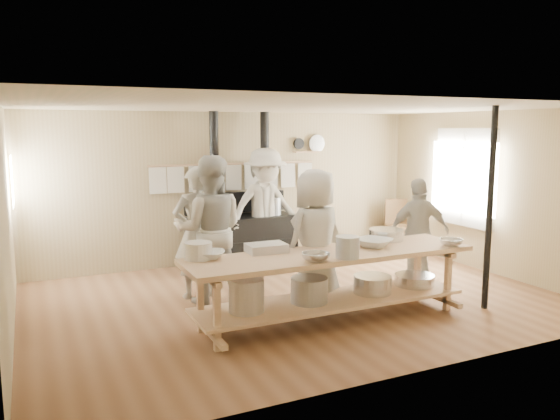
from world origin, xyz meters
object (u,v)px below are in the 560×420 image
(stove, at_px, (241,235))
(cook_center, at_px, (315,240))
(roasting_pan, at_px, (266,248))
(cook_far_left, at_px, (197,232))
(cook_by_window, at_px, (265,208))
(chair, at_px, (399,236))
(prep_table, at_px, (331,279))
(cook_left, at_px, (210,230))
(cook_right, at_px, (419,233))

(stove, xyz_separation_m, cook_center, (0.05, -2.53, 0.39))
(cook_center, xyz_separation_m, roasting_pan, (-0.76, -0.16, -0.01))
(cook_far_left, height_order, cook_center, same)
(cook_by_window, bearing_deg, cook_center, -101.68)
(cook_center, height_order, chair, cook_center)
(prep_table, bearing_deg, cook_far_left, 126.47)
(stove, distance_m, cook_by_window, 0.64)
(prep_table, height_order, cook_left, cook_left)
(prep_table, relative_size, cook_by_window, 1.80)
(stove, height_order, prep_table, stove)
(cook_far_left, xyz_separation_m, cook_right, (3.08, -0.88, -0.10))
(cook_right, bearing_deg, cook_far_left, -1.64)
(chair, bearing_deg, stove, -172.10)
(cook_right, bearing_deg, cook_left, 3.45)
(prep_table, bearing_deg, cook_right, 20.69)
(cook_far_left, height_order, cook_left, cook_left)
(cook_far_left, relative_size, cook_by_window, 0.91)
(cook_left, xyz_separation_m, cook_center, (1.15, -0.81, -0.08))
(cook_center, height_order, roasting_pan, cook_center)
(cook_center, relative_size, chair, 1.86)
(roasting_pan, bearing_deg, cook_center, 11.73)
(stove, relative_size, roasting_pan, 5.57)
(stove, distance_m, prep_table, 3.02)
(cook_left, distance_m, cook_right, 3.06)
(prep_table, height_order, cook_far_left, cook_far_left)
(cook_far_left, height_order, cook_by_window, cook_by_window)
(cook_left, xyz_separation_m, cook_right, (2.99, -0.58, -0.18))
(stove, bearing_deg, cook_far_left, -129.94)
(roasting_pan, bearing_deg, prep_table, -25.24)
(stove, relative_size, cook_by_window, 1.30)
(prep_table, height_order, cook_by_window, cook_by_window)
(stove, relative_size, prep_table, 0.72)
(cook_right, bearing_deg, prep_table, 35.05)
(cook_left, xyz_separation_m, cook_by_window, (1.44, 1.49, 0.01))
(cook_left, relative_size, roasting_pan, 4.23)
(cook_center, distance_m, cook_right, 1.86)
(cook_by_window, bearing_deg, roasting_pan, -117.53)
(cook_far_left, bearing_deg, cook_center, 136.44)
(stove, bearing_deg, roasting_pan, -104.64)
(cook_right, relative_size, roasting_pan, 3.45)
(cook_by_window, relative_size, chair, 2.05)
(roasting_pan, bearing_deg, cook_left, 112.25)
(cook_left, height_order, cook_by_window, cook_by_window)
(cook_far_left, relative_size, roasting_pan, 3.89)
(cook_center, bearing_deg, cook_by_window, -110.63)
(stove, xyz_separation_m, prep_table, (-0.00, -3.02, -0.00))
(cook_by_window, bearing_deg, stove, 141.63)
(cook_right, bearing_deg, roasting_pan, 22.84)
(cook_center, bearing_deg, prep_table, 70.21)
(cook_center, bearing_deg, cook_left, -48.43)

